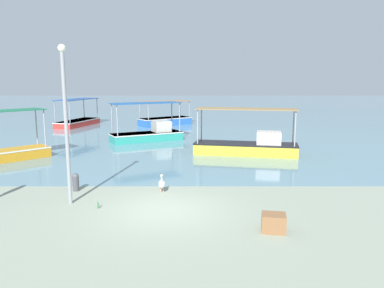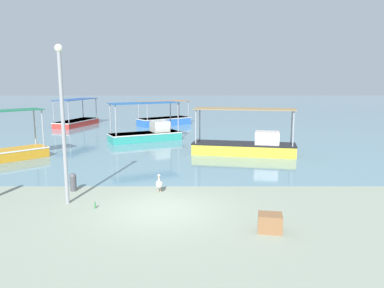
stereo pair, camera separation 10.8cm
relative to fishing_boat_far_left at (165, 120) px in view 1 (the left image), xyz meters
name	(u,v)px [view 1 (the left image)]	position (x,y,z in m)	size (l,w,h in m)	color
ground	(163,210)	(1.71, -24.95, -0.52)	(120.00, 120.00, 0.00)	gray
harbor_water	(185,108)	(1.71, 23.05, -0.52)	(110.00, 90.00, 0.00)	slate
fishing_boat_far_left	(165,120)	(0.00, 0.00, 0.00)	(5.48, 4.70, 2.41)	blue
fishing_boat_outer	(248,145)	(6.16, -15.06, 0.09)	(6.46, 2.85, 2.83)	gold
fishing_boat_center	(148,133)	(-0.54, -9.76, 0.08)	(5.55, 3.95, 2.86)	teal
fishing_boat_near_left	(77,121)	(-8.63, -0.66, -0.03)	(3.25, 5.86, 2.64)	red
pelican	(161,184)	(1.49, -22.82, -0.15)	(0.30, 0.80, 0.80)	#E0997A
lamp_post	(65,117)	(-1.83, -24.19, 2.73)	(0.28, 0.28, 5.79)	gray
mooring_bollard	(75,181)	(-2.11, -22.60, -0.12)	(0.28, 0.28, 0.76)	#47474C
cargo_crate	(273,223)	(5.20, -26.81, -0.25)	(0.72, 0.60, 0.55)	brown
glass_bottle	(98,205)	(-0.66, -24.74, -0.42)	(0.07, 0.07, 0.27)	#3F7F4C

